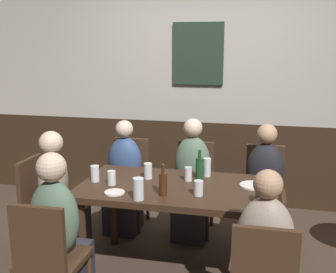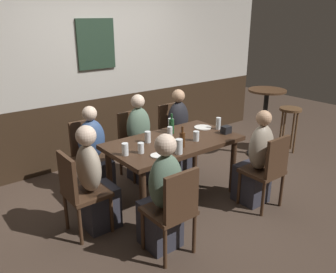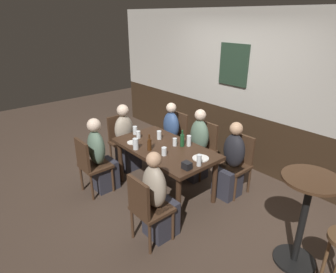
% 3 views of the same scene
% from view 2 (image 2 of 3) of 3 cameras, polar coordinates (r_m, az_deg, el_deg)
% --- Properties ---
extents(ground_plane, '(12.00, 12.00, 0.00)m').
position_cam_2_polar(ground_plane, '(4.31, 0.83, -9.89)').
color(ground_plane, '#423328').
extents(wall_back, '(6.40, 0.13, 2.60)m').
position_cam_2_polar(wall_back, '(5.21, -10.81, 10.18)').
color(wall_back, '#332316').
rests_on(wall_back, ground_plane).
extents(dining_table, '(1.54, 0.85, 0.74)m').
position_cam_2_polar(dining_table, '(4.03, 0.87, -1.80)').
color(dining_table, '#382316').
rests_on(dining_table, ground_plane).
extents(chair_mid_far, '(0.40, 0.40, 0.88)m').
position_cam_2_polar(chair_mid_far, '(4.73, -5.57, -0.63)').
color(chair_mid_far, '#422B1C').
rests_on(chair_mid_far, ground_plane).
extents(chair_left_far, '(0.40, 0.40, 0.88)m').
position_cam_2_polar(chair_left_far, '(4.42, -12.94, -2.49)').
color(chair_left_far, '#422B1C').
rests_on(chair_left_far, ground_plane).
extents(chair_left_near, '(0.40, 0.40, 0.88)m').
position_cam_2_polar(chair_left_near, '(3.13, 0.93, -11.66)').
color(chair_left_near, '#422B1C').
rests_on(chair_left_near, ground_plane).
extents(chair_right_far, '(0.40, 0.40, 0.88)m').
position_cam_2_polar(chair_right_far, '(5.10, 0.82, 0.99)').
color(chair_right_far, '#422B1C').
rests_on(chair_right_far, ground_plane).
extents(chair_head_west, '(0.40, 0.40, 0.88)m').
position_cam_2_polar(chair_head_west, '(3.54, -14.38, -8.42)').
color(chair_head_west, '#422B1C').
rests_on(chair_head_west, ground_plane).
extents(chair_right_near, '(0.40, 0.40, 0.88)m').
position_cam_2_polar(chair_right_near, '(4.03, 16.09, -5.02)').
color(chair_right_near, '#422B1C').
rests_on(chair_right_near, ground_plane).
extents(person_mid_far, '(0.34, 0.37, 1.15)m').
position_cam_2_polar(person_mid_far, '(4.60, -4.46, -1.35)').
color(person_mid_far, '#2D2D38').
rests_on(person_mid_far, ground_plane).
extents(person_left_far, '(0.34, 0.37, 1.11)m').
position_cam_2_polar(person_left_far, '(4.30, -11.95, -3.59)').
color(person_left_far, '#2D2D38').
rests_on(person_left_far, ground_plane).
extents(person_left_near, '(0.34, 0.37, 1.16)m').
position_cam_2_polar(person_left_near, '(3.24, -0.91, -10.61)').
color(person_left_near, '#2D2D38').
rests_on(person_left_near, ground_plane).
extents(person_right_far, '(0.34, 0.37, 1.13)m').
position_cam_2_polar(person_right_far, '(4.99, 2.00, 0.26)').
color(person_right_far, '#2D2D38').
rests_on(person_right_far, ground_plane).
extents(person_head_west, '(0.37, 0.34, 1.13)m').
position_cam_2_polar(person_head_west, '(3.61, -11.98, -8.01)').
color(person_head_west, '#2D2D38').
rests_on(person_head_west, ground_plane).
extents(person_right_near, '(0.34, 0.37, 1.14)m').
position_cam_2_polar(person_right_near, '(4.12, 14.25, -4.60)').
color(person_right_near, '#2D2D38').
rests_on(person_right_near, ground_plane).
extents(beer_glass_half, '(0.07, 0.07, 0.11)m').
position_cam_2_polar(beer_glass_half, '(3.63, -4.48, -2.00)').
color(beer_glass_half, silver).
rests_on(beer_glass_half, dining_table).
extents(pint_glass_stout, '(0.06, 0.06, 0.15)m').
position_cam_2_polar(pint_glass_stout, '(4.41, 8.27, 2.02)').
color(pint_glass_stout, silver).
rests_on(pint_glass_stout, dining_table).
extents(highball_clear, '(0.08, 0.08, 0.16)m').
position_cam_2_polar(highball_clear, '(3.60, 1.81, -1.81)').
color(highball_clear, silver).
rests_on(highball_clear, dining_table).
extents(tumbler_water, '(0.06, 0.06, 0.16)m').
position_cam_2_polar(tumbler_water, '(4.31, 0.45, 1.83)').
color(tumbler_water, silver).
rests_on(tumbler_water, dining_table).
extents(pint_glass_pale, '(0.07, 0.07, 0.13)m').
position_cam_2_polar(pint_glass_pale, '(3.92, -3.36, -0.16)').
color(pint_glass_pale, silver).
rests_on(pint_glass_pale, dining_table).
extents(pint_glass_amber, '(0.07, 0.07, 0.11)m').
position_cam_2_polar(pint_glass_amber, '(3.98, 4.65, 0.02)').
color(pint_glass_amber, silver).
rests_on(pint_glass_amber, dining_table).
extents(tumbler_short, '(0.06, 0.06, 0.11)m').
position_cam_2_polar(tumbler_short, '(4.13, 0.32, 0.74)').
color(tumbler_short, silver).
rests_on(tumbler_short, dining_table).
extents(beer_glass_tall, '(0.07, 0.07, 0.13)m').
position_cam_2_polar(beer_glass_tall, '(3.59, -7.06, -2.19)').
color(beer_glass_tall, silver).
rests_on(beer_glass_tall, dining_table).
extents(beer_bottle_green, '(0.06, 0.06, 0.25)m').
position_cam_2_polar(beer_bottle_green, '(4.21, 0.59, 1.80)').
color(beer_bottle_green, '#194723').
rests_on(beer_bottle_green, dining_table).
extents(beer_bottle_brown, '(0.06, 0.06, 0.24)m').
position_cam_2_polar(beer_bottle_brown, '(3.77, 2.35, -0.42)').
color(beer_bottle_brown, '#42230F').
rests_on(beer_bottle_brown, dining_table).
extents(plate_white_large, '(0.22, 0.22, 0.01)m').
position_cam_2_polar(plate_white_large, '(4.46, 5.74, 1.50)').
color(plate_white_large, white).
rests_on(plate_white_large, dining_table).
extents(plate_white_small, '(0.15, 0.15, 0.01)m').
position_cam_2_polar(plate_white_small, '(3.56, -1.69, -3.15)').
color(plate_white_small, white).
rests_on(plate_white_small, dining_table).
extents(condiment_caddy, '(0.11, 0.09, 0.09)m').
position_cam_2_polar(condiment_caddy, '(4.28, 9.52, 1.11)').
color(condiment_caddy, black).
rests_on(condiment_caddy, dining_table).
extents(side_bar_table, '(0.56, 0.56, 1.05)m').
position_cam_2_polar(side_bar_table, '(5.54, 15.59, 3.06)').
color(side_bar_table, black).
rests_on(side_bar_table, ground_plane).
extents(bar_stool, '(0.34, 0.34, 0.72)m').
position_cam_2_polar(bar_stool, '(5.83, 19.37, 2.95)').
color(bar_stool, brown).
rests_on(bar_stool, ground_plane).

